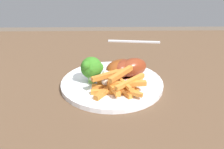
# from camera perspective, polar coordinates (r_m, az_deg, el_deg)

# --- Properties ---
(dining_table) EXTENTS (1.14, 0.88, 0.71)m
(dining_table) POSITION_cam_1_polar(r_m,az_deg,el_deg) (0.77, -4.65, -7.10)
(dining_table) COLOR brown
(dining_table) RESTS_ON ground_plane
(dinner_plate) EXTENTS (0.26, 0.26, 0.01)m
(dinner_plate) POSITION_cam_1_polar(r_m,az_deg,el_deg) (0.68, 0.00, -1.96)
(dinner_plate) COLOR white
(dinner_plate) RESTS_ON dining_table
(broccoli_floret_front) EXTENTS (0.06, 0.05, 0.07)m
(broccoli_floret_front) POSITION_cam_1_polar(r_m,az_deg,el_deg) (0.66, -4.25, 1.42)
(broccoli_floret_front) COLOR #7BBC49
(broccoli_floret_front) RESTS_ON dinner_plate
(carrot_fries_pile) EXTENTS (0.13, 0.11, 0.05)m
(carrot_fries_pile) POSITION_cam_1_polar(r_m,az_deg,el_deg) (0.64, 1.11, -2.02)
(carrot_fries_pile) COLOR orange
(carrot_fries_pile) RESTS_ON dinner_plate
(chicken_drumstick_near) EXTENTS (0.12, 0.08, 0.05)m
(chicken_drumstick_near) POSITION_cam_1_polar(r_m,az_deg,el_deg) (0.70, 4.14, 1.40)
(chicken_drumstick_near) COLOR #5A1D0E
(chicken_drumstick_near) RESTS_ON dinner_plate
(chicken_drumstick_far) EXTENTS (0.09, 0.12, 0.05)m
(chicken_drumstick_far) POSITION_cam_1_polar(r_m,az_deg,el_deg) (0.70, 2.08, 1.08)
(chicken_drumstick_far) COLOR #541B0E
(chicken_drumstick_far) RESTS_ON dinner_plate
(chicken_drumstick_extra) EXTENTS (0.13, 0.10, 0.04)m
(chicken_drumstick_extra) POSITION_cam_1_polar(r_m,az_deg,el_deg) (0.70, 1.51, 1.28)
(chicken_drumstick_extra) COLOR #5C220B
(chicken_drumstick_extra) RESTS_ON dinner_plate
(fork) EXTENTS (0.19, 0.03, 0.00)m
(fork) POSITION_cam_1_polar(r_m,az_deg,el_deg) (1.00, 4.64, 6.96)
(fork) COLOR silver
(fork) RESTS_ON dining_table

